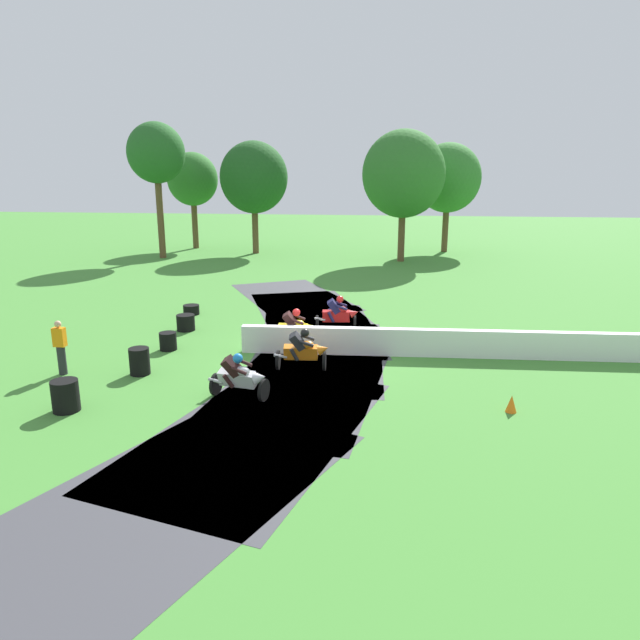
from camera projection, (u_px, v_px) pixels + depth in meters
ground_plane at (319, 353)px, 19.08m from camera, size 120.00×120.00×0.00m
track_asphalt at (292, 353)px, 19.15m from camera, size 8.44×26.11×0.01m
safety_barrier at (476, 344)px, 18.57m from camera, size 15.19×0.95×0.90m
motorcycle_lead_white at (240, 377)px, 15.11m from camera, size 1.70×1.05×1.42m
motorcycle_chase_orange at (303, 350)px, 17.27m from camera, size 1.68×0.84×1.43m
motorcycle_trailing_yellow at (295, 329)px, 19.59m from camera, size 1.68×0.73×1.43m
motorcycle_fourth_red at (338, 314)px, 21.49m from camera, size 1.68×0.82×1.42m
tire_stack_near at (65, 396)px, 14.44m from camera, size 0.67×0.67×0.80m
tire_stack_mid_a at (140, 361)px, 17.04m from camera, size 0.59×0.59×0.80m
tire_stack_mid_b at (168, 341)px, 19.39m from camera, size 0.57×0.57×0.60m
tire_stack_far at (186, 323)px, 21.74m from camera, size 0.68×0.68×0.60m
tire_stack_extra_a at (191, 310)px, 24.16m from camera, size 0.66×0.66×0.40m
track_marshal at (60, 348)px, 16.94m from camera, size 0.34×0.24×1.63m
traffic_cone at (511, 404)px, 14.42m from camera, size 0.28×0.28×0.44m
tree_far_left at (404, 174)px, 36.87m from camera, size 5.26×5.26×8.35m
tree_far_right at (156, 154)px, 38.06m from camera, size 3.75×3.75×8.90m
tree_mid_rise at (193, 180)px, 43.36m from camera, size 3.75×3.75×7.13m
tree_behind_barrier at (254, 178)px, 40.61m from camera, size 4.75×4.75×7.82m
tree_distant at (448, 178)px, 41.39m from camera, size 4.67×4.67×7.74m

